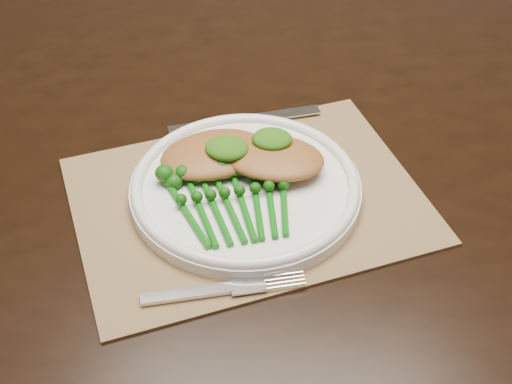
# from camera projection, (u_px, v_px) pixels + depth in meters

# --- Properties ---
(dining_table) EXTENTS (1.70, 1.10, 0.75)m
(dining_table) POSITION_uv_depth(u_px,v_px,m) (274.00, 304.00, 1.24)
(dining_table) COLOR black
(dining_table) RESTS_ON ground
(placemat) EXTENTS (0.52, 0.46, 0.00)m
(placemat) POSITION_uv_depth(u_px,v_px,m) (248.00, 200.00, 0.89)
(placemat) COLOR olive
(placemat) RESTS_ON dining_table
(dinner_plate) EXTENTS (0.29, 0.29, 0.03)m
(dinner_plate) POSITION_uv_depth(u_px,v_px,m) (246.00, 187.00, 0.89)
(dinner_plate) COLOR white
(dinner_plate) RESTS_ON placemat
(knife) EXTENTS (0.21, 0.09, 0.01)m
(knife) POSITION_uv_depth(u_px,v_px,m) (230.00, 122.00, 1.00)
(knife) COLOR silver
(knife) RESTS_ON placemat
(fork) EXTENTS (0.18, 0.07, 0.01)m
(fork) POSITION_uv_depth(u_px,v_px,m) (235.00, 287.00, 0.78)
(fork) COLOR silver
(fork) RESTS_ON placemat
(chicken_fillet_left) EXTENTS (0.17, 0.15, 0.03)m
(chicken_fillet_left) POSITION_uv_depth(u_px,v_px,m) (214.00, 154.00, 0.91)
(chicken_fillet_left) COLOR #905B29
(chicken_fillet_left) RESTS_ON dinner_plate
(chicken_fillet_right) EXTENTS (0.14, 0.10, 0.03)m
(chicken_fillet_right) POSITION_uv_depth(u_px,v_px,m) (273.00, 158.00, 0.89)
(chicken_fillet_right) COLOR #905B29
(chicken_fillet_right) RESTS_ON dinner_plate
(pesto_dollop_left) EXTENTS (0.06, 0.05, 0.02)m
(pesto_dollop_left) POSITION_uv_depth(u_px,v_px,m) (227.00, 148.00, 0.89)
(pesto_dollop_left) COLOR #1B490A
(pesto_dollop_left) RESTS_ON chicken_fillet_left
(pesto_dollop_right) EXTENTS (0.05, 0.04, 0.02)m
(pesto_dollop_right) POSITION_uv_depth(u_px,v_px,m) (272.00, 139.00, 0.90)
(pesto_dollop_right) COLOR #1B490A
(pesto_dollop_right) RESTS_ON chicken_fillet_right
(broccolini_bundle) EXTENTS (0.18, 0.19, 0.04)m
(broccolini_bundle) POSITION_uv_depth(u_px,v_px,m) (236.00, 206.00, 0.85)
(broccolini_bundle) COLOR #0C5B0D
(broccolini_bundle) RESTS_ON dinner_plate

